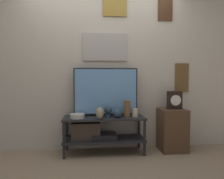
{
  "coord_description": "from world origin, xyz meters",
  "views": [
    {
      "loc": [
        -0.21,
        -2.95,
        1.13
      ],
      "look_at": [
        0.12,
        0.25,
        0.95
      ],
      "focal_mm": 35.0,
      "sensor_mm": 36.0,
      "label": 1
    }
  ],
  "objects_px": {
    "vase_urn_stoneware": "(100,113)",
    "mantel_clock": "(174,100)",
    "vase_round_glass": "(117,113)",
    "candle_jar": "(135,113)",
    "vase_wide_bowl": "(77,116)",
    "television": "(106,91)",
    "decorative_bust": "(108,110)",
    "vase_tall_ceramic": "(127,109)"
  },
  "relations": [
    {
      "from": "decorative_bust",
      "to": "vase_tall_ceramic",
      "type": "bearing_deg",
      "value": -4.45
    },
    {
      "from": "vase_urn_stoneware",
      "to": "decorative_bust",
      "type": "xyz_separation_m",
      "value": [
        0.13,
        0.12,
        0.02
      ]
    },
    {
      "from": "decorative_bust",
      "to": "mantel_clock",
      "type": "relative_size",
      "value": 0.62
    },
    {
      "from": "vase_wide_bowl",
      "to": "decorative_bust",
      "type": "bearing_deg",
      "value": 4.14
    },
    {
      "from": "vase_urn_stoneware",
      "to": "mantel_clock",
      "type": "relative_size",
      "value": 0.6
    },
    {
      "from": "vase_wide_bowl",
      "to": "vase_tall_ceramic",
      "type": "bearing_deg",
      "value": 0.84
    },
    {
      "from": "decorative_bust",
      "to": "candle_jar",
      "type": "bearing_deg",
      "value": -0.44
    },
    {
      "from": "vase_tall_ceramic",
      "to": "candle_jar",
      "type": "xyz_separation_m",
      "value": [
        0.12,
        0.02,
        -0.06
      ]
    },
    {
      "from": "vase_tall_ceramic",
      "to": "mantel_clock",
      "type": "xyz_separation_m",
      "value": [
        0.76,
        0.1,
        0.11
      ]
    },
    {
      "from": "vase_round_glass",
      "to": "decorative_bust",
      "type": "xyz_separation_m",
      "value": [
        -0.13,
        0.05,
        0.03
      ]
    },
    {
      "from": "candle_jar",
      "to": "vase_urn_stoneware",
      "type": "bearing_deg",
      "value": -167.75
    },
    {
      "from": "candle_jar",
      "to": "television",
      "type": "bearing_deg",
      "value": 162.09
    },
    {
      "from": "television",
      "to": "vase_wide_bowl",
      "type": "xyz_separation_m",
      "value": [
        -0.42,
        -0.17,
        -0.34
      ]
    },
    {
      "from": "vase_round_glass",
      "to": "mantel_clock",
      "type": "relative_size",
      "value": 0.48
    },
    {
      "from": "vase_round_glass",
      "to": "vase_wide_bowl",
      "type": "bearing_deg",
      "value": 178.18
    },
    {
      "from": "television",
      "to": "mantel_clock",
      "type": "height_order",
      "value": "television"
    },
    {
      "from": "television",
      "to": "candle_jar",
      "type": "relative_size",
      "value": 7.8
    },
    {
      "from": "candle_jar",
      "to": "mantel_clock",
      "type": "distance_m",
      "value": 0.67
    },
    {
      "from": "television",
      "to": "mantel_clock",
      "type": "xyz_separation_m",
      "value": [
        1.06,
        -0.05,
        -0.14
      ]
    },
    {
      "from": "vase_round_glass",
      "to": "candle_jar",
      "type": "bearing_deg",
      "value": 10.07
    },
    {
      "from": "vase_urn_stoneware",
      "to": "vase_tall_ceramic",
      "type": "bearing_deg",
      "value": 13.35
    },
    {
      "from": "vase_urn_stoneware",
      "to": "mantel_clock",
      "type": "height_order",
      "value": "mantel_clock"
    },
    {
      "from": "vase_round_glass",
      "to": "mantel_clock",
      "type": "height_order",
      "value": "mantel_clock"
    },
    {
      "from": "vase_urn_stoneware",
      "to": "mantel_clock",
      "type": "xyz_separation_m",
      "value": [
        1.17,
        0.2,
        0.15
      ]
    },
    {
      "from": "vase_tall_ceramic",
      "to": "decorative_bust",
      "type": "xyz_separation_m",
      "value": [
        -0.28,
        0.02,
        -0.02
      ]
    },
    {
      "from": "vase_tall_ceramic",
      "to": "decorative_bust",
      "type": "bearing_deg",
      "value": 175.55
    },
    {
      "from": "vase_urn_stoneware",
      "to": "vase_wide_bowl",
      "type": "xyz_separation_m",
      "value": [
        -0.32,
        0.09,
        -0.05
      ]
    },
    {
      "from": "vase_tall_ceramic",
      "to": "decorative_bust",
      "type": "relative_size",
      "value": 1.44
    },
    {
      "from": "candle_jar",
      "to": "decorative_bust",
      "type": "relative_size",
      "value": 0.72
    },
    {
      "from": "vase_tall_ceramic",
      "to": "candle_jar",
      "type": "bearing_deg",
      "value": 8.57
    },
    {
      "from": "vase_wide_bowl",
      "to": "candle_jar",
      "type": "bearing_deg",
      "value": 1.97
    },
    {
      "from": "mantel_clock",
      "to": "vase_round_glass",
      "type": "bearing_deg",
      "value": -171.84
    },
    {
      "from": "television",
      "to": "candle_jar",
      "type": "distance_m",
      "value": 0.54
    },
    {
      "from": "vase_round_glass",
      "to": "decorative_bust",
      "type": "height_order",
      "value": "decorative_bust"
    },
    {
      "from": "vase_tall_ceramic",
      "to": "vase_urn_stoneware",
      "type": "bearing_deg",
      "value": -166.65
    },
    {
      "from": "television",
      "to": "mantel_clock",
      "type": "distance_m",
      "value": 1.07
    },
    {
      "from": "vase_urn_stoneware",
      "to": "mantel_clock",
      "type": "distance_m",
      "value": 1.19
    },
    {
      "from": "vase_round_glass",
      "to": "candle_jar",
      "type": "xyz_separation_m",
      "value": [
        0.27,
        0.05,
        -0.0
      ]
    },
    {
      "from": "television",
      "to": "candle_jar",
      "type": "height_order",
      "value": "television"
    },
    {
      "from": "television",
      "to": "decorative_bust",
      "type": "xyz_separation_m",
      "value": [
        0.02,
        -0.13,
        -0.27
      ]
    },
    {
      "from": "television",
      "to": "vase_tall_ceramic",
      "type": "distance_m",
      "value": 0.42
    },
    {
      "from": "vase_urn_stoneware",
      "to": "vase_tall_ceramic",
      "type": "xyz_separation_m",
      "value": [
        0.41,
        0.1,
        0.04
      ]
    }
  ]
}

